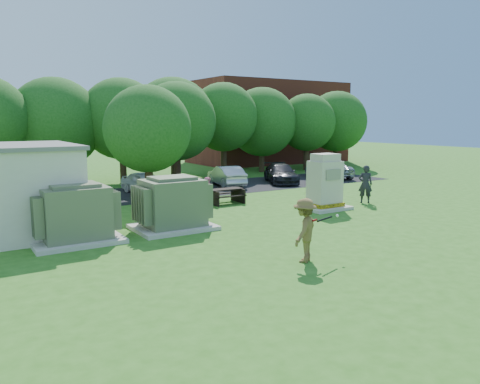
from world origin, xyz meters
TOP-DOWN VIEW (x-y plane):
  - ground at (0.00, 0.00)m, footprint 120.00×120.00m
  - brick_building at (18.00, 27.00)m, footprint 15.00×8.00m
  - parking_strip at (7.00, 13.50)m, footprint 20.00×6.00m
  - transformer_left at (-6.50, 4.50)m, footprint 3.00×2.40m
  - transformer_right at (-2.80, 4.50)m, footprint 3.00×2.40m
  - generator_cabinet at (5.07, 4.43)m, footprint 2.18×1.79m
  - picnic_table at (1.85, 8.30)m, footprint 1.78×1.33m
  - batter at (-1.26, -1.58)m, footprint 1.44×1.27m
  - person_by_generator at (8.00, 4.56)m, footprint 0.84×0.83m
  - person_at_picnic at (0.37, 7.43)m, footprint 0.94×0.88m
  - person_walking_right at (8.23, 7.71)m, footprint 0.66×0.97m
  - car_white at (-0.37, 13.74)m, footprint 2.13×3.88m
  - car_silver_a at (5.23, 13.86)m, footprint 2.12×4.18m
  - car_dark at (9.12, 13.13)m, footprint 3.48×4.75m
  - car_silver_b at (13.73, 13.46)m, footprint 3.09×4.90m
  - batting_equipment at (-0.58, -1.71)m, footprint 1.20×0.34m
  - tree_row at (1.75, 18.50)m, footprint 41.30×13.30m

SIDE VIEW (x-z plane):
  - ground at x=0.00m, z-range 0.00..0.00m
  - parking_strip at x=7.00m, z-range 0.00..0.01m
  - picnic_table at x=1.85m, z-range 0.09..0.86m
  - car_white at x=-0.37m, z-range 0.00..1.25m
  - car_silver_b at x=13.73m, z-range 0.00..1.26m
  - car_dark at x=9.12m, z-range 0.00..1.28m
  - car_silver_a at x=5.23m, z-range 0.00..1.31m
  - person_walking_right at x=8.23m, z-range 0.00..1.53m
  - person_at_picnic at x=0.37m, z-range 0.00..1.54m
  - batter at x=-1.26m, z-range 0.00..1.93m
  - transformer_left at x=-6.50m, z-range -0.07..2.00m
  - transformer_right at x=-2.80m, z-range -0.07..2.00m
  - person_by_generator at x=8.00m, z-range 0.00..1.95m
  - generator_cabinet at x=5.07m, z-range -0.17..2.49m
  - batting_equipment at x=-0.58m, z-range 1.22..1.31m
  - brick_building at x=18.00m, z-range 0.00..8.00m
  - tree_row at x=1.75m, z-range 0.50..7.80m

